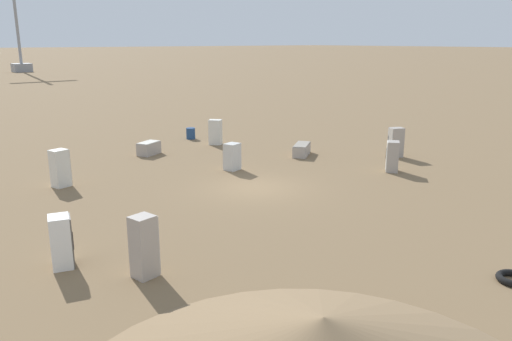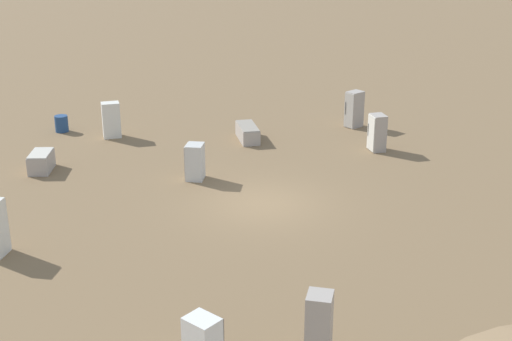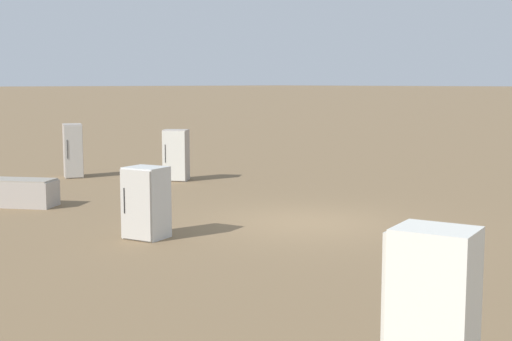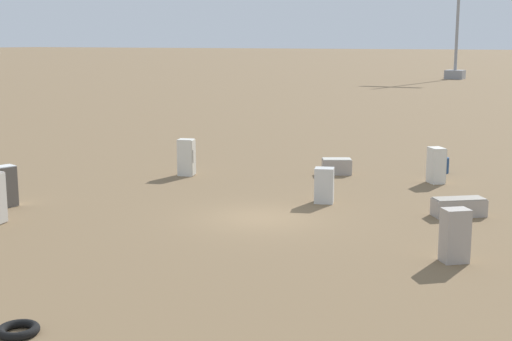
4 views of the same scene
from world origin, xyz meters
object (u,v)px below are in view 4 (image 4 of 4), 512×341
(discarded_fridge_0, at_px, (455,235))
(rusty_barrel, at_px, (443,165))
(discarded_fridge_2, at_px, (436,165))
(discarded_fridge_6, at_px, (324,185))
(power_pylon_1, at_px, (457,32))
(discarded_fridge_7, at_px, (186,157))
(discarded_fridge_8, at_px, (459,207))
(discarded_fridge_3, at_px, (337,166))
(scrap_tire, at_px, (18,330))
(discarded_fridge_1, at_px, (6,186))

(discarded_fridge_0, relative_size, rusty_barrel, 2.08)
(discarded_fridge_2, height_order, discarded_fridge_6, discarded_fridge_2)
(power_pylon_1, xyz_separation_m, discarded_fridge_7, (7.32, -94.10, -6.86))
(discarded_fridge_8, height_order, rusty_barrel, rusty_barrel)
(power_pylon_1, relative_size, rusty_barrel, 32.45)
(discarded_fridge_0, height_order, discarded_fridge_8, discarded_fridge_0)
(discarded_fridge_8, bearing_deg, discarded_fridge_3, -166.37)
(discarded_fridge_2, bearing_deg, discarded_fridge_0, -24.93)
(discarded_fridge_2, bearing_deg, power_pylon_1, 150.70)
(discarded_fridge_8, height_order, scrap_tire, discarded_fridge_8)
(discarded_fridge_0, distance_m, discarded_fridge_6, 8.34)
(discarded_fridge_0, xyz_separation_m, discarded_fridge_3, (-8.10, 11.51, -0.42))
(power_pylon_1, bearing_deg, discarded_fridge_8, -77.88)
(discarded_fridge_2, height_order, discarded_fridge_8, discarded_fridge_2)
(discarded_fridge_8, relative_size, scrap_tire, 2.11)
(discarded_fridge_6, bearing_deg, discarded_fridge_2, 46.05)
(discarded_fridge_7, bearing_deg, discarded_fridge_8, 65.18)
(discarded_fridge_0, height_order, discarded_fridge_6, discarded_fridge_0)
(discarded_fridge_0, distance_m, discarded_fridge_8, 5.81)
(discarded_fridge_1, distance_m, scrap_tire, 13.18)
(discarded_fridge_0, distance_m, discarded_fridge_3, 14.08)
(discarded_fridge_1, relative_size, discarded_fridge_6, 1.14)
(discarded_fridge_0, distance_m, rusty_barrel, 14.62)
(scrap_tire, xyz_separation_m, rusty_barrel, (3.84, 23.94, 0.29))
(power_pylon_1, xyz_separation_m, discarded_fridge_8, (20.67, -96.26, -7.41))
(discarded_fridge_6, relative_size, rusty_barrel, 1.85)
(power_pylon_1, distance_m, discarded_fridge_7, 94.63)
(discarded_fridge_6, xyz_separation_m, discarded_fridge_7, (-8.09, 2.40, 0.17))
(discarded_fridge_7, height_order, rusty_barrel, discarded_fridge_7)
(discarded_fridge_1, distance_m, discarded_fridge_6, 12.53)
(discarded_fridge_0, xyz_separation_m, rusty_barrel, (-3.59, 14.17, -0.42))
(discarded_fridge_7, bearing_deg, discarded_fridge_2, 92.64)
(discarded_fridge_0, xyz_separation_m, discarded_fridge_6, (-6.31, 5.45, -0.09))
(discarded_fridge_2, distance_m, discarded_fridge_3, 4.83)
(discarded_fridge_1, distance_m, discarded_fridge_8, 17.38)
(discarded_fridge_2, bearing_deg, discarded_fridge_3, -130.53)
(discarded_fridge_3, xyz_separation_m, rusty_barrel, (4.51, 2.66, 0.00))
(discarded_fridge_8, bearing_deg, scrap_tire, -59.36)
(discarded_fridge_3, bearing_deg, discarded_fridge_6, 169.75)
(discarded_fridge_0, bearing_deg, scrap_tire, -166.06)
(discarded_fridge_2, bearing_deg, discarded_fridge_8, -19.79)
(discarded_fridge_7, bearing_deg, discarded_fridge_0, 45.72)
(discarded_fridge_1, distance_m, rusty_barrel, 20.24)
(discarded_fridge_2, relative_size, rusty_barrel, 2.13)
(discarded_fridge_0, bearing_deg, discarded_fridge_7, 112.54)
(rusty_barrel, bearing_deg, discarded_fridge_0, -75.79)
(discarded_fridge_2, height_order, rusty_barrel, discarded_fridge_2)
(discarded_fridge_3, bearing_deg, rusty_barrel, -86.18)
(discarded_fridge_0, relative_size, discarded_fridge_8, 0.80)
(discarded_fridge_7, xyz_separation_m, discarded_fridge_8, (13.35, -2.16, -0.54))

